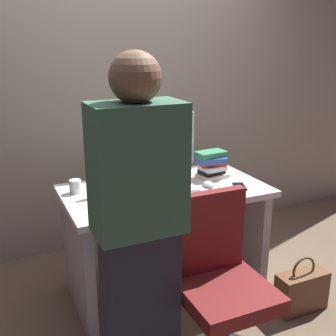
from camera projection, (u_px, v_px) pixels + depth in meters
ground_plane at (165, 289)px, 2.93m from camera, size 9.00×9.00×0.00m
wall_back at (118, 63)px, 3.28m from camera, size 6.40×0.10×3.00m
desk at (165, 222)px, 2.78m from camera, size 1.31×0.73×0.75m
office_chair at (220, 293)px, 2.14m from camera, size 0.52×0.52×0.94m
person_at_desk at (139, 232)px, 1.88m from camera, size 0.40×0.24×1.64m
monitor at (159, 145)px, 2.75m from camera, size 0.54×0.16×0.46m
keyboard at (166, 192)px, 2.60m from camera, size 0.43×0.14×0.02m
mouse at (209, 184)px, 2.73m from camera, size 0.06×0.10×0.03m
cup_near_keyboard at (107, 199)px, 2.40m from camera, size 0.07×0.07×0.09m
cup_by_monitor at (75, 186)px, 2.61m from camera, size 0.07×0.07×0.08m
book_stack at (212, 165)px, 2.89m from camera, size 0.23×0.19×0.19m
cell_phone at (240, 186)px, 2.73m from camera, size 0.12×0.16×0.01m
handbag at (301, 291)px, 2.67m from camera, size 0.34×0.14×0.38m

